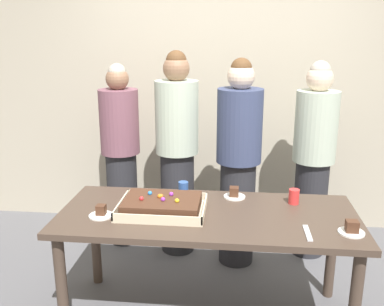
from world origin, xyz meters
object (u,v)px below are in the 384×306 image
(party_table, at_px, (208,226))
(person_striped_tie_right, at_px, (177,152))
(person_far_right_suit, at_px, (238,162))
(person_serving_front, at_px, (314,158))
(person_green_shirt_behind, at_px, (121,154))
(plated_slice_near_right, at_px, (234,194))
(sheet_cake, at_px, (162,205))
(drink_cup_middle, at_px, (183,189))
(cake_server_utensil, at_px, (308,233))
(drink_cup_nearest, at_px, (294,197))
(plated_slice_far_left, at_px, (101,213))
(plated_slice_near_left, at_px, (352,229))

(party_table, relative_size, person_striped_tie_right, 1.10)
(person_far_right_suit, bearing_deg, person_serving_front, 140.49)
(person_green_shirt_behind, relative_size, person_far_right_suit, 0.96)
(person_far_right_suit, bearing_deg, plated_slice_near_right, 28.80)
(sheet_cake, xyz_separation_m, drink_cup_middle, (0.10, 0.29, 0.01))
(person_serving_front, bearing_deg, cake_server_utensil, 37.91)
(drink_cup_nearest, bearing_deg, plated_slice_near_right, 169.81)
(plated_slice_near_right, distance_m, drink_cup_nearest, 0.40)
(person_serving_front, distance_m, person_green_shirt_behind, 1.65)
(plated_slice_far_left, xyz_separation_m, drink_cup_middle, (0.47, 0.41, 0.03))
(drink_cup_middle, xyz_separation_m, person_far_right_suit, (0.38, 0.48, 0.06))
(plated_slice_near_right, relative_size, drink_cup_nearest, 1.50)
(party_table, distance_m, cake_server_utensil, 0.64)
(sheet_cake, distance_m, person_far_right_suit, 0.91)
(sheet_cake, distance_m, plated_slice_near_right, 0.54)
(drink_cup_nearest, height_order, drink_cup_middle, same)
(drink_cup_middle, bearing_deg, plated_slice_near_right, 0.26)
(drink_cup_nearest, xyz_separation_m, cake_server_utensil, (0.03, -0.45, -0.05))
(person_serving_front, bearing_deg, sheet_cake, -0.00)
(party_table, bearing_deg, person_far_right_suit, 76.02)
(person_green_shirt_behind, distance_m, person_striped_tie_right, 0.53)
(drink_cup_nearest, relative_size, cake_server_utensil, 0.50)
(drink_cup_nearest, relative_size, person_striped_tie_right, 0.06)
(drink_cup_nearest, xyz_separation_m, person_serving_front, (0.25, 0.75, 0.05))
(person_green_shirt_behind, xyz_separation_m, person_far_right_suit, (1.03, -0.26, 0.03))
(plated_slice_near_left, relative_size, plated_slice_far_left, 1.00)
(plated_slice_far_left, bearing_deg, sheet_cake, 16.68)
(plated_slice_near_right, bearing_deg, cake_server_utensil, -50.75)
(party_table, bearing_deg, drink_cup_nearest, 20.99)
(sheet_cake, bearing_deg, plated_slice_near_right, 33.10)
(cake_server_utensil, distance_m, person_serving_front, 1.23)
(plated_slice_near_left, bearing_deg, person_far_right_suit, 123.91)
(plated_slice_near_right, bearing_deg, plated_slice_far_left, -153.69)
(party_table, bearing_deg, person_striped_tie_right, 109.53)
(party_table, relative_size, drink_cup_middle, 18.91)
(plated_slice_near_left, distance_m, drink_cup_nearest, 0.50)
(drink_cup_middle, relative_size, cake_server_utensil, 0.50)
(drink_cup_nearest, distance_m, person_serving_front, 0.80)
(person_striped_tie_right, bearing_deg, party_table, 17.56)
(sheet_cake, height_order, person_green_shirt_behind, person_green_shirt_behind)
(person_striped_tie_right, bearing_deg, plated_slice_near_left, 44.32)
(plated_slice_near_left, relative_size, cake_server_utensil, 0.75)
(person_striped_tie_right, height_order, person_far_right_suit, person_striped_tie_right)
(person_striped_tie_right, distance_m, person_far_right_suit, 0.53)
(party_table, height_order, plated_slice_near_left, plated_slice_near_left)
(sheet_cake, bearing_deg, person_green_shirt_behind, 117.99)
(plated_slice_near_right, relative_size, plated_slice_far_left, 1.00)
(plated_slice_far_left, bearing_deg, plated_slice_near_right, 26.31)
(plated_slice_near_left, xyz_separation_m, person_green_shirt_behind, (-1.68, 1.22, 0.05))
(plated_slice_near_left, height_order, plated_slice_far_left, plated_slice_near_left)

